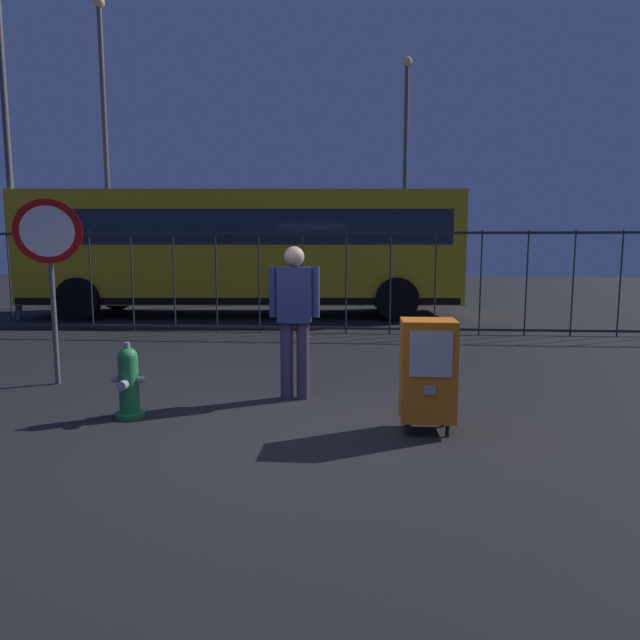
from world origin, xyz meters
name	(u,v)px	position (x,y,z in m)	size (l,w,h in m)	color
ground_plane	(275,441)	(0.00, 0.00, 0.00)	(60.00, 60.00, 0.00)	black
fire_hydrant	(129,382)	(-1.52, 0.56, 0.35)	(0.33, 0.31, 0.75)	#1E7238
newspaper_box_primary	(428,370)	(1.33, 0.35, 0.57)	(0.48, 0.42, 1.02)	black
stop_sign	(50,253)	(-2.98, 1.81, 1.60)	(0.71, 0.31, 2.23)	#4C4F54
pedestrian	(295,313)	(0.01, 1.39, 0.95)	(0.55, 0.22, 1.67)	#382D51
fence_barrier	(324,282)	(0.00, 6.22, 1.02)	(18.03, 0.04, 2.00)	#2D2D33
bus_near	(244,247)	(-2.21, 9.22, 1.71)	(10.65, 3.38, 3.00)	gold
street_light_near_left	(6,123)	(-7.28, 7.75, 4.45)	(0.32, 0.32, 7.75)	#4C4F54
street_light_near_right	(405,163)	(2.12, 14.21, 4.46)	(0.32, 0.32, 7.77)	#4C4F54
street_light_far_left	(105,135)	(-6.65, 11.32, 4.90)	(0.32, 0.32, 8.64)	#4C4F54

